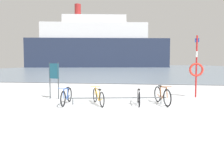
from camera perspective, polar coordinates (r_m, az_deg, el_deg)
ground at (r=60.55m, az=7.20°, el=1.74°), size 80.00×132.00×0.08m
bike_rack at (r=8.72m, az=1.54°, el=-6.77°), size 4.23×0.77×0.31m
bicycle_0 at (r=8.95m, az=-12.91°, el=-6.10°), size 0.46×1.66×0.77m
bicycle_1 at (r=8.69m, az=-3.99°, el=-6.36°), size 0.84×1.55×0.75m
bicycle_2 at (r=8.73m, az=7.66°, el=-6.32°), size 0.46×1.59×0.75m
bicycle_3 at (r=9.00m, az=14.18°, el=-5.85°), size 0.63×1.65×0.84m
info_sign at (r=10.28m, az=-16.29°, el=0.01°), size 0.55×0.15×1.82m
rescue_post at (r=11.18m, az=23.00°, el=1.70°), size 0.73×0.11×3.21m
ferry_ship at (r=76.27m, az=-4.25°, el=8.05°), size 52.22×21.00×23.40m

